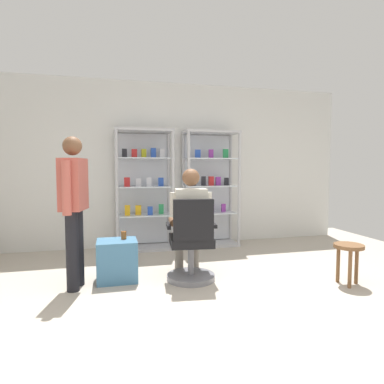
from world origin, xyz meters
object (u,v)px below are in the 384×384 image
at_px(display_cabinet_left, 144,189).
at_px(display_cabinet_right, 210,188).
at_px(seated_shopkeeper, 190,217).
at_px(tea_glass, 124,235).
at_px(standing_customer, 74,202).
at_px(storage_crate, 117,260).
at_px(wooden_stool, 349,253).
at_px(office_chair, 192,247).

xyz_separation_m(display_cabinet_left, display_cabinet_right, (1.10, 0.00, -0.00)).
bearing_deg(display_cabinet_right, display_cabinet_left, -179.98).
relative_size(display_cabinet_right, seated_shopkeeper, 1.47).
relative_size(tea_glass, standing_customer, 0.06).
xyz_separation_m(display_cabinet_right, standing_customer, (-2.00, -1.59, -0.03)).
height_order(display_cabinet_left, tea_glass, display_cabinet_left).
relative_size(storage_crate, tea_glass, 5.16).
distance_m(tea_glass, standing_customer, 0.69).
relative_size(storage_crate, standing_customer, 0.29).
xyz_separation_m(tea_glass, wooden_stool, (2.41, -0.81, -0.15)).
bearing_deg(storage_crate, seated_shopkeeper, -4.55).
bearing_deg(tea_glass, display_cabinet_right, 43.65).
bearing_deg(wooden_stool, standing_customer, 167.85).
bearing_deg(display_cabinet_left, display_cabinet_right, 0.02).
relative_size(display_cabinet_left, display_cabinet_right, 1.00).
xyz_separation_m(display_cabinet_right, tea_glass, (-1.48, -1.41, -0.45)).
xyz_separation_m(seated_shopkeeper, tea_glass, (-0.76, 0.11, -0.20)).
distance_m(display_cabinet_left, display_cabinet_right, 1.10).
distance_m(display_cabinet_right, tea_glass, 2.09).
xyz_separation_m(office_chair, seated_shopkeeper, (0.02, 0.16, 0.32)).
xyz_separation_m(storage_crate, tea_glass, (0.08, 0.05, 0.28)).
distance_m(office_chair, seated_shopkeeper, 0.36).
height_order(display_cabinet_left, seated_shopkeeper, display_cabinet_left).
distance_m(display_cabinet_left, seated_shopkeeper, 1.59).
bearing_deg(office_chair, standing_customer, 175.57).
bearing_deg(office_chair, display_cabinet_right, 66.52).
bearing_deg(display_cabinet_left, wooden_stool, -47.53).
distance_m(office_chair, tea_glass, 0.80).
height_order(seated_shopkeeper, storage_crate, seated_shopkeeper).
relative_size(display_cabinet_left, seated_shopkeeper, 1.47).
height_order(display_cabinet_right, standing_customer, display_cabinet_right).
height_order(display_cabinet_right, tea_glass, display_cabinet_right).
xyz_separation_m(tea_glass, standing_customer, (-0.52, -0.18, 0.42)).
xyz_separation_m(storage_crate, wooden_stool, (2.49, -0.76, 0.13)).
height_order(storage_crate, wooden_stool, storage_crate).
distance_m(display_cabinet_right, storage_crate, 2.25).
bearing_deg(seated_shopkeeper, display_cabinet_right, 64.88).
relative_size(display_cabinet_left, tea_glass, 20.87).
xyz_separation_m(display_cabinet_left, standing_customer, (-0.90, -1.59, -0.03)).
xyz_separation_m(display_cabinet_right, wooden_stool, (0.93, -2.22, -0.60)).
relative_size(seated_shopkeeper, standing_customer, 0.79).
height_order(display_cabinet_right, wooden_stool, display_cabinet_right).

